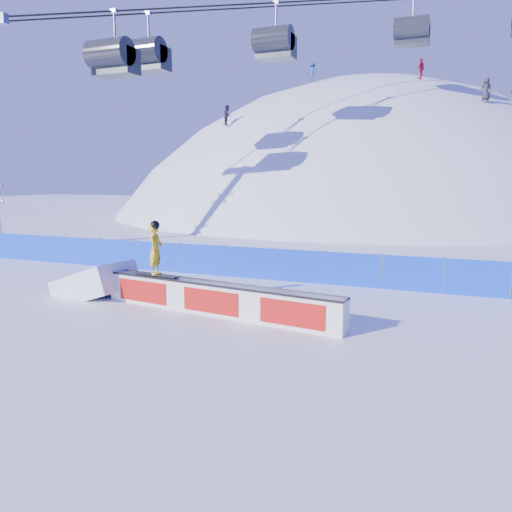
% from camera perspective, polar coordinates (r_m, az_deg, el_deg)
% --- Properties ---
extents(ground, '(160.00, 160.00, 0.00)m').
position_cam_1_polar(ground, '(16.28, -13.57, -4.87)').
color(ground, white).
rests_on(ground, ground).
extents(snow_hill, '(64.00, 64.00, 64.00)m').
position_cam_1_polar(snow_hill, '(59.72, 11.82, -12.71)').
color(snow_hill, white).
rests_on(snow_hill, ground).
extents(safety_fence, '(22.05, 0.05, 1.30)m').
position_cam_1_polar(safety_fence, '(19.91, -6.11, -0.41)').
color(safety_fence, '#0C3AE0').
rests_on(safety_fence, ground).
extents(rail_box, '(7.67, 1.61, 0.92)m').
position_cam_1_polar(rail_box, '(14.06, -4.65, -4.92)').
color(rail_box, white).
rests_on(rail_box, ground).
extents(snow_ramp, '(2.82, 1.98, 1.63)m').
position_cam_1_polar(snow_ramp, '(17.28, -17.85, -4.26)').
color(snow_ramp, white).
rests_on(snow_ramp, ground).
extents(snowboarder, '(1.60, 0.61, 1.65)m').
position_cam_1_polar(snowboarder, '(15.12, -11.40, 0.84)').
color(snowboarder, black).
rests_on(snowboarder, rail_box).
extents(distant_skiers, '(20.47, 8.62, 6.15)m').
position_cam_1_polar(distant_skiers, '(45.02, 10.24, 18.63)').
color(distant_skiers, black).
rests_on(distant_skiers, ground).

